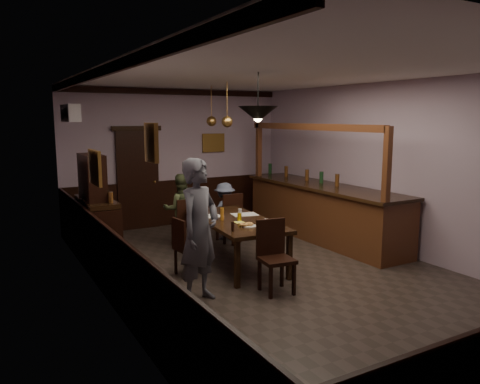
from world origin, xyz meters
TOP-DOWN VIEW (x-y plane):
  - room at (0.00, 0.00)m, footprint 5.01×8.01m
  - dining_table at (-0.28, 0.77)m, footprint 1.19×2.28m
  - chair_far_left at (-0.61, 2.08)m, footprint 0.40×0.40m
  - chair_far_right at (0.28, 2.00)m, footprint 0.43×0.43m
  - chair_near at (-0.40, -0.54)m, footprint 0.48×0.48m
  - chair_side at (-1.22, 0.64)m, footprint 0.43×0.43m
  - person_standing at (-1.44, -0.38)m, footprint 0.82×0.74m
  - person_seated_left at (-0.59, 2.35)m, footprint 0.75×0.64m
  - person_seated_right at (0.30, 2.27)m, footprint 0.77×0.51m
  - newspaper_left at (-0.57, 1.15)m, footprint 0.43×0.32m
  - newspaper_right at (0.02, 0.99)m, footprint 0.47×0.38m
  - napkin at (-0.35, 0.54)m, footprint 0.16×0.16m
  - saucer at (-0.03, 0.20)m, footprint 0.15×0.15m
  - coffee_cup at (-0.06, 0.19)m, footprint 0.09×0.09m
  - pastry_plate at (-0.35, 0.21)m, footprint 0.22×0.22m
  - pastry_ring_a at (-0.44, 0.23)m, footprint 0.13×0.13m
  - pastry_ring_b at (-0.35, 0.22)m, footprint 0.13×0.13m
  - soda_can at (-0.29, 0.63)m, footprint 0.07×0.07m
  - beer_glass at (-0.51, 0.80)m, footprint 0.06×0.06m
  - water_glass at (-0.17, 0.81)m, footprint 0.06×0.06m
  - pepper_mill at (-0.71, 0.07)m, footprint 0.04×0.04m
  - sideboard at (-2.21, 2.02)m, footprint 0.48×1.35m
  - bar_counter at (1.99, 1.35)m, footprint 0.94×4.03m
  - door_back at (-0.90, 3.95)m, footprint 0.90×0.06m
  - ac_unit at (-2.38, 2.90)m, footprint 0.20×0.85m
  - picture_left_small at (-2.46, -1.60)m, footprint 0.04×0.28m
  - picture_left_large at (-2.46, 0.80)m, footprint 0.04×0.62m
  - picture_back at (0.90, 3.96)m, footprint 0.55×0.04m
  - pendant_iron at (-0.36, -0.03)m, footprint 0.56×0.56m
  - pendant_brass_mid at (0.10, 1.77)m, footprint 0.20×0.20m
  - pendant_brass_far at (0.30, 2.82)m, footprint 0.20×0.20m

SIDE VIEW (x-z plane):
  - chair_side at x=-1.22m, z-range 0.04..0.93m
  - chair_far_left at x=-0.61m, z-range 0.04..0.96m
  - chair_far_right at x=0.28m, z-range 0.05..1.00m
  - chair_near at x=-0.40m, z-range 0.05..1.04m
  - person_seated_right at x=0.30m, z-range 0.00..1.12m
  - bar_counter at x=1.99m, z-range -0.56..1.71m
  - person_seated_left at x=-0.59m, z-range 0.00..1.34m
  - dining_table at x=-0.28m, z-range 0.31..1.06m
  - sideboard at x=-2.21m, z-range -0.18..1.61m
  - napkin at x=-0.35m, z-range 0.75..0.75m
  - newspaper_left at x=-0.57m, z-range 0.75..0.76m
  - newspaper_right at x=0.02m, z-range 0.75..0.76m
  - saucer at x=-0.03m, z-range 0.75..0.76m
  - pastry_plate at x=-0.35m, z-range 0.75..0.76m
  - pastry_ring_a at x=-0.44m, z-range 0.77..0.81m
  - pastry_ring_b at x=-0.35m, z-range 0.77..0.81m
  - coffee_cup at x=-0.06m, z-range 0.76..0.84m
  - soda_can at x=-0.29m, z-range 0.75..0.87m
  - pepper_mill at x=-0.71m, z-range 0.75..0.89m
  - water_glass at x=-0.17m, z-range 0.75..0.90m
  - beer_glass at x=-0.51m, z-range 0.75..0.95m
  - person_standing at x=-1.44m, z-range 0.00..1.87m
  - door_back at x=-0.90m, z-range 0.00..2.10m
  - room at x=0.00m, z-range -0.01..3.01m
  - picture_left_large at x=-2.46m, z-range 1.46..1.94m
  - picture_back at x=0.90m, z-range 1.59..2.01m
  - picture_left_small at x=-2.46m, z-range 1.97..2.33m
  - pendant_brass_mid at x=0.10m, z-range 1.89..2.70m
  - pendant_brass_far at x=0.30m, z-range 1.89..2.70m
  - pendant_iron at x=-0.36m, z-range 2.08..2.77m
  - ac_unit at x=-2.38m, z-range 2.30..2.60m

